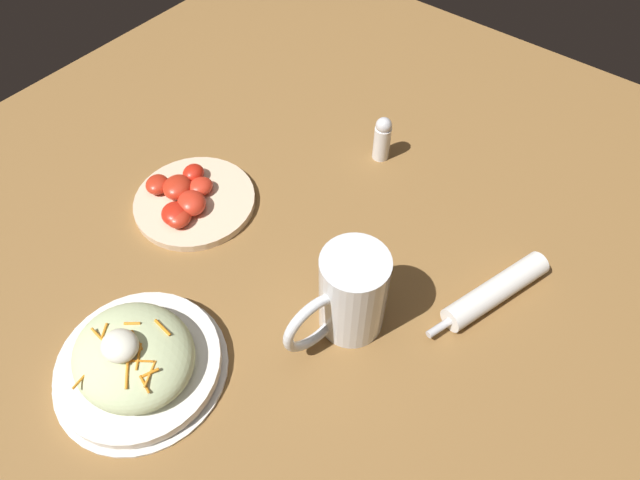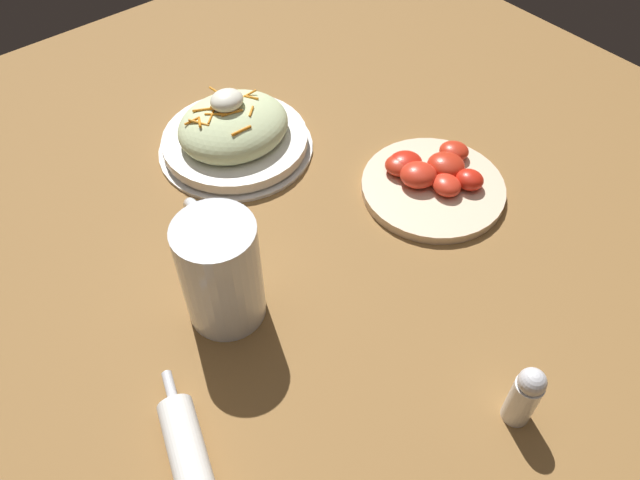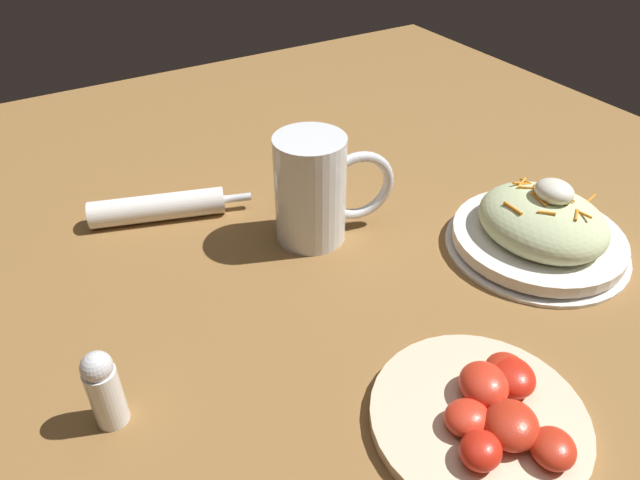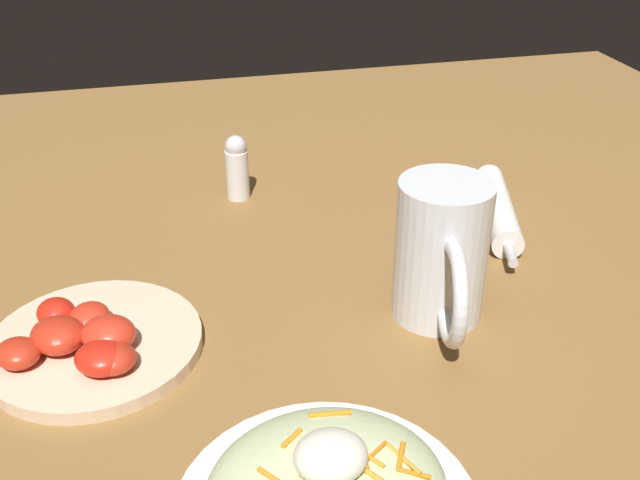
% 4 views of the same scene
% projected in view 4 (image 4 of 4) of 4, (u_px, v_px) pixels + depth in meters
% --- Properties ---
extents(ground_plane, '(1.43, 1.43, 0.00)m').
position_uv_depth(ground_plane, '(350.00, 294.00, 0.73)').
color(ground_plane, olive).
extents(beer_mug, '(0.09, 0.15, 0.13)m').
position_uv_depth(beer_mug, '(441.00, 260.00, 0.68)').
color(beer_mug, white).
rests_on(beer_mug, ground_plane).
extents(napkin_roll, '(0.08, 0.20, 0.03)m').
position_uv_depth(napkin_roll, '(498.00, 209.00, 0.85)').
color(napkin_roll, white).
rests_on(napkin_roll, ground_plane).
extents(tomato_plate, '(0.19, 0.19, 0.04)m').
position_uv_depth(tomato_plate, '(89.00, 342.00, 0.65)').
color(tomato_plate, beige).
rests_on(tomato_plate, ground_plane).
extents(salt_shaker, '(0.03, 0.03, 0.08)m').
position_uv_depth(salt_shaker, '(237.00, 167.00, 0.90)').
color(salt_shaker, white).
rests_on(salt_shaker, ground_plane).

